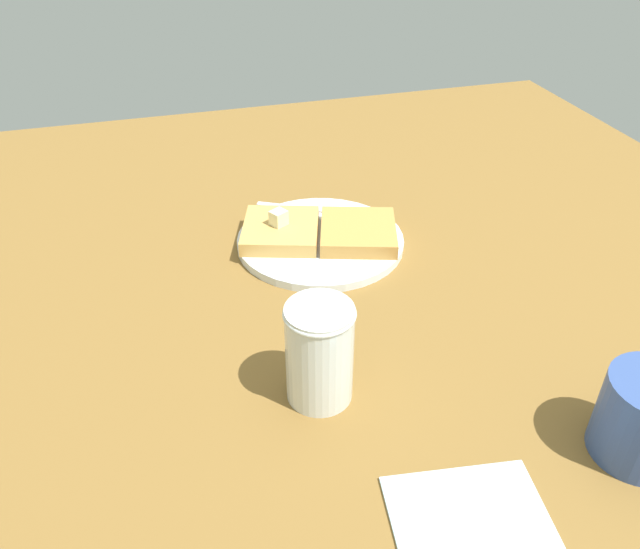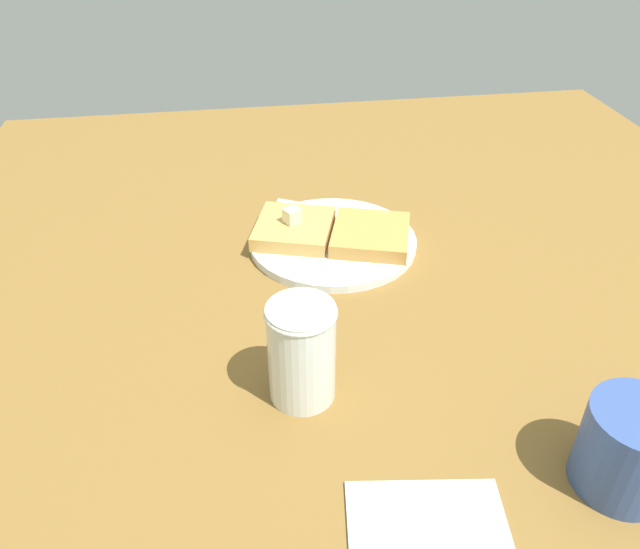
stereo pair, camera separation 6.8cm
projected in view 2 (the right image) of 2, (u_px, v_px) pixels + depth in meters
table_surface at (376, 272)px, 77.83cm from camera, size 115.81×115.81×2.32cm
plate at (333, 241)px, 80.67cm from camera, size 21.53×21.53×1.06cm
toast_slice_left at (294, 228)px, 80.49cm from camera, size 12.06×12.38×1.85cm
toast_slice_middle at (373, 235)px, 79.24cm from camera, size 12.06×12.38×1.85cm
butter_pat_primary at (292, 216)px, 79.41cm from camera, size 2.54×2.46×1.93cm
fork at (338, 211)px, 85.79cm from camera, size 14.81×8.75×0.36cm
syrup_jar at (302, 356)px, 56.66cm from camera, size 6.46×6.46×10.19cm
coffee_mug at (632, 448)px, 48.96cm from camera, size 10.46×7.82×7.88cm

